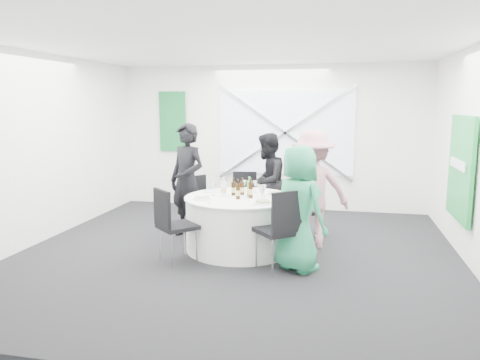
% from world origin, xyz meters
% --- Properties ---
extents(floor, '(6.00, 6.00, 0.00)m').
position_xyz_m(floor, '(0.00, 0.00, 0.00)').
color(floor, black).
rests_on(floor, ground).
extents(ceiling, '(6.00, 6.00, 0.00)m').
position_xyz_m(ceiling, '(0.00, 0.00, 2.80)').
color(ceiling, white).
rests_on(ceiling, wall_back).
extents(wall_back, '(6.00, 0.00, 6.00)m').
position_xyz_m(wall_back, '(0.00, 3.00, 1.40)').
color(wall_back, white).
rests_on(wall_back, floor).
extents(wall_front, '(6.00, 0.00, 6.00)m').
position_xyz_m(wall_front, '(0.00, -3.00, 1.40)').
color(wall_front, white).
rests_on(wall_front, floor).
extents(wall_left, '(0.00, 6.00, 6.00)m').
position_xyz_m(wall_left, '(-3.00, 0.00, 1.40)').
color(wall_left, white).
rests_on(wall_left, floor).
extents(wall_right, '(0.00, 6.00, 6.00)m').
position_xyz_m(wall_right, '(3.00, 0.00, 1.40)').
color(wall_right, white).
rests_on(wall_right, floor).
extents(window_panel, '(2.60, 0.03, 1.60)m').
position_xyz_m(window_panel, '(0.30, 2.96, 1.50)').
color(window_panel, silver).
rests_on(window_panel, wall_back).
extents(window_brace_a, '(2.63, 0.05, 1.84)m').
position_xyz_m(window_brace_a, '(0.30, 2.92, 1.50)').
color(window_brace_a, silver).
rests_on(window_brace_a, window_panel).
extents(window_brace_b, '(2.63, 0.05, 1.84)m').
position_xyz_m(window_brace_b, '(0.30, 2.92, 1.50)').
color(window_brace_b, silver).
rests_on(window_brace_b, window_panel).
extents(green_banner, '(0.55, 0.04, 1.20)m').
position_xyz_m(green_banner, '(-2.00, 2.95, 1.70)').
color(green_banner, '#166E39').
rests_on(green_banner, wall_back).
extents(green_sign, '(0.05, 1.20, 1.40)m').
position_xyz_m(green_sign, '(2.94, 0.60, 1.20)').
color(green_sign, green).
rests_on(green_sign, wall_right).
extents(banquet_table, '(1.56, 1.56, 0.76)m').
position_xyz_m(banquet_table, '(0.00, 0.20, 0.38)').
color(banquet_table, white).
rests_on(banquet_table, floor).
extents(chair_back, '(0.48, 0.49, 0.93)m').
position_xyz_m(chair_back, '(-0.19, 1.42, 0.54)').
color(chair_back, black).
rests_on(chair_back, floor).
extents(chair_back_left, '(0.59, 0.59, 0.91)m').
position_xyz_m(chair_back_left, '(-0.82, 0.92, 0.54)').
color(chair_back_left, black).
rests_on(chair_back_left, floor).
extents(chair_back_right, '(0.54, 0.54, 0.85)m').
position_xyz_m(chair_back_right, '(0.86, 0.96, 0.49)').
color(chair_back_right, black).
rests_on(chair_back_right, floor).
extents(chair_front_right, '(0.66, 0.66, 1.03)m').
position_xyz_m(chair_front_right, '(0.70, -0.61, 0.61)').
color(chair_front_right, black).
rests_on(chair_front_right, floor).
extents(chair_front_left, '(0.63, 0.63, 0.98)m').
position_xyz_m(chair_front_left, '(-0.74, -0.57, 0.58)').
color(chair_front_left, black).
rests_on(chair_front_left, floor).
extents(person_man_back_left, '(0.76, 0.67, 1.76)m').
position_xyz_m(person_man_back_left, '(-0.94, 0.67, 0.88)').
color(person_man_back_left, black).
rests_on(person_man_back_left, floor).
extents(person_man_back, '(0.55, 0.83, 1.59)m').
position_xyz_m(person_man_back, '(0.20, 1.37, 0.79)').
color(person_man_back, black).
rests_on(person_man_back, floor).
extents(person_woman_pink, '(1.20, 0.83, 1.69)m').
position_xyz_m(person_woman_pink, '(0.99, 0.53, 0.85)').
color(person_woman_pink, '#C07C89').
rests_on(person_woman_pink, floor).
extents(person_woman_green, '(0.91, 0.86, 1.56)m').
position_xyz_m(person_woman_green, '(0.88, -0.46, 0.78)').
color(person_woman_green, '#289362').
rests_on(person_woman_green, floor).
extents(plate_back, '(0.28, 0.28, 0.01)m').
position_xyz_m(plate_back, '(-0.02, 0.72, 0.77)').
color(plate_back, white).
rests_on(plate_back, banquet_table).
extents(plate_back_left, '(0.30, 0.30, 0.01)m').
position_xyz_m(plate_back_left, '(-0.47, 0.52, 0.77)').
color(plate_back_left, white).
rests_on(plate_back_left, banquet_table).
extents(plate_back_right, '(0.28, 0.28, 0.04)m').
position_xyz_m(plate_back_right, '(0.48, 0.44, 0.78)').
color(plate_back_right, white).
rests_on(plate_back_right, banquet_table).
extents(plate_front_right, '(0.28, 0.28, 0.04)m').
position_xyz_m(plate_front_right, '(0.38, -0.15, 0.78)').
color(plate_front_right, white).
rests_on(plate_front_right, banquet_table).
extents(plate_front_left, '(0.26, 0.26, 0.01)m').
position_xyz_m(plate_front_left, '(-0.46, -0.09, 0.77)').
color(plate_front_left, white).
rests_on(plate_front_left, banquet_table).
extents(napkin, '(0.21, 0.18, 0.05)m').
position_xyz_m(napkin, '(-0.47, -0.09, 0.80)').
color(napkin, white).
rests_on(napkin, plate_front_left).
extents(beer_bottle_a, '(0.06, 0.06, 0.25)m').
position_xyz_m(beer_bottle_a, '(-0.12, 0.29, 0.86)').
color(beer_bottle_a, '#3A220A').
rests_on(beer_bottle_a, banquet_table).
extents(beer_bottle_b, '(0.06, 0.06, 0.25)m').
position_xyz_m(beer_bottle_b, '(-0.00, 0.36, 0.85)').
color(beer_bottle_b, '#3A220A').
rests_on(beer_bottle_b, banquet_table).
extents(beer_bottle_c, '(0.06, 0.06, 0.28)m').
position_xyz_m(beer_bottle_c, '(0.16, 0.16, 0.87)').
color(beer_bottle_c, '#3A220A').
rests_on(beer_bottle_c, banquet_table).
extents(beer_bottle_d, '(0.06, 0.06, 0.27)m').
position_xyz_m(beer_bottle_d, '(0.00, 0.05, 0.86)').
color(beer_bottle_d, '#3A220A').
rests_on(beer_bottle_d, banquet_table).
extents(green_water_bottle, '(0.08, 0.08, 0.29)m').
position_xyz_m(green_water_bottle, '(0.13, 0.23, 0.87)').
color(green_water_bottle, '#40A758').
rests_on(green_water_bottle, banquet_table).
extents(clear_water_bottle, '(0.08, 0.08, 0.27)m').
position_xyz_m(clear_water_bottle, '(-0.24, 0.20, 0.86)').
color(clear_water_bottle, white).
rests_on(clear_water_bottle, banquet_table).
extents(wine_glass_a, '(0.07, 0.07, 0.17)m').
position_xyz_m(wine_glass_a, '(0.35, -0.04, 0.88)').
color(wine_glass_a, white).
rests_on(wine_glass_a, banquet_table).
extents(wine_glass_b, '(0.07, 0.07, 0.17)m').
position_xyz_m(wine_glass_b, '(-0.40, 0.25, 0.88)').
color(wine_glass_b, white).
rests_on(wine_glass_b, banquet_table).
extents(wine_glass_c, '(0.07, 0.07, 0.17)m').
position_xyz_m(wine_glass_c, '(-0.02, 0.60, 0.88)').
color(wine_glass_c, white).
rests_on(wine_glass_c, banquet_table).
extents(wine_glass_d, '(0.07, 0.07, 0.17)m').
position_xyz_m(wine_glass_d, '(0.14, 0.59, 0.88)').
color(wine_glass_d, white).
rests_on(wine_glass_d, banquet_table).
extents(wine_glass_e, '(0.07, 0.07, 0.17)m').
position_xyz_m(wine_glass_e, '(0.33, 0.28, 0.88)').
color(wine_glass_e, white).
rests_on(wine_glass_e, banquet_table).
extents(fork_a, '(0.15, 0.02, 0.01)m').
position_xyz_m(fork_a, '(0.14, 0.76, 0.76)').
color(fork_a, silver).
rests_on(fork_a, banquet_table).
extents(knife_a, '(0.15, 0.02, 0.01)m').
position_xyz_m(knife_a, '(-0.14, 0.76, 0.76)').
color(knife_a, silver).
rests_on(knife_a, banquet_table).
extents(fork_b, '(0.10, 0.13, 0.01)m').
position_xyz_m(fork_b, '(0.33, -0.27, 0.76)').
color(fork_b, silver).
rests_on(fork_b, banquet_table).
extents(knife_b, '(0.11, 0.12, 0.01)m').
position_xyz_m(knife_b, '(0.52, -0.05, 0.76)').
color(knife_b, silver).
rests_on(knife_b, banquet_table).
extents(fork_c, '(0.10, 0.13, 0.01)m').
position_xyz_m(fork_c, '(0.55, 0.37, 0.76)').
color(fork_c, silver).
rests_on(fork_c, banquet_table).
extents(knife_c, '(0.09, 0.14, 0.01)m').
position_xyz_m(knife_c, '(0.38, 0.63, 0.76)').
color(knife_c, silver).
rests_on(knife_c, banquet_table).
extents(fork_d, '(0.08, 0.14, 0.01)m').
position_xyz_m(fork_d, '(-0.43, 0.59, 0.76)').
color(fork_d, silver).
rests_on(fork_d, banquet_table).
extents(knife_d, '(0.09, 0.14, 0.01)m').
position_xyz_m(knife_d, '(-0.56, 0.35, 0.76)').
color(knife_d, silver).
rests_on(knife_d, banquet_table).
extents(fork_e, '(0.12, 0.12, 0.01)m').
position_xyz_m(fork_e, '(-0.51, -0.06, 0.76)').
color(fork_e, silver).
rests_on(fork_e, banquet_table).
extents(knife_e, '(0.11, 0.13, 0.01)m').
position_xyz_m(knife_e, '(-0.32, -0.28, 0.76)').
color(knife_e, silver).
rests_on(knife_e, banquet_table).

